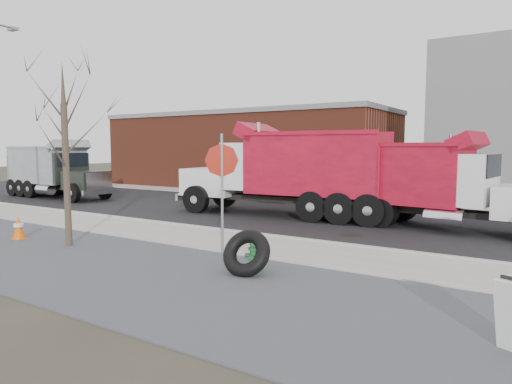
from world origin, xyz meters
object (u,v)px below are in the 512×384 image
Objects in this scene: fire_hydrant at (254,258)px; dump_truck_grey at (55,169)px; stop_sign at (222,174)px; dump_truck_red_a at (426,181)px; dump_truck_red_b at (290,169)px; truck_tire at (246,253)px.

fire_hydrant is 19.12m from dump_truck_grey.
stop_sign is at bearing -18.67° from dump_truck_grey.
dump_truck_grey reaches higher than stop_sign.
dump_truck_red_b is at bearing -171.62° from dump_truck_red_a.
dump_truck_red_a is 0.90× the size of dump_truck_red_b.
stop_sign is at bearing 142.67° from truck_tire.
dump_truck_red_a is (3.52, 7.12, -0.46)m from stop_sign.
truck_tire is 8.94m from dump_truck_red_b.
dump_truck_grey is (-14.36, -0.94, -0.30)m from dump_truck_red_b.
fire_hydrant is at bearing 108.58° from dump_truck_red_b.
dump_truck_grey is (-16.15, 6.08, -0.51)m from stop_sign.
dump_truck_red_b is at bearing 5.71° from dump_truck_grey.
dump_truck_red_b is 1.29× the size of dump_truck_grey.
dump_truck_red_a is at bearing 64.59° from fire_hydrant.
dump_truck_red_a is 1.16× the size of dump_truck_grey.
fire_hydrant is 0.26m from truck_tire.
dump_truck_red_b is at bearing 112.04° from truck_tire.
fire_hydrant is 8.79m from dump_truck_red_b.
dump_truck_grey is (-17.74, 7.03, 1.27)m from fire_hydrant.
stop_sign is at bearing -108.99° from dump_truck_red_a.
dump_truck_red_b reaches higher than truck_tire.
dump_truck_red_a reaches higher than dump_truck_grey.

